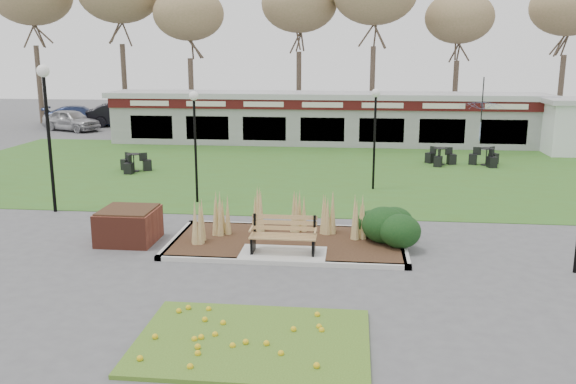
# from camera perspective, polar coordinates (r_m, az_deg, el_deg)

# --- Properties ---
(ground) EXTENTS (100.00, 100.00, 0.00)m
(ground) POSITION_cam_1_polar(r_m,az_deg,el_deg) (15.58, -0.52, -6.31)
(ground) COLOR #515154
(ground) RESTS_ON ground
(lawn) EXTENTS (34.00, 16.00, 0.02)m
(lawn) POSITION_cam_1_polar(r_m,az_deg,el_deg) (27.15, 2.46, 2.09)
(lawn) COLOR #3B631F
(lawn) RESTS_ON ground
(flower_bed) EXTENTS (4.20, 3.00, 0.16)m
(flower_bed) POSITION_cam_1_polar(r_m,az_deg,el_deg) (11.35, -3.33, -13.63)
(flower_bed) COLOR #39601B
(flower_bed) RESTS_ON ground
(planting_bed) EXTENTS (6.75, 3.40, 1.27)m
(planting_bed) POSITION_cam_1_polar(r_m,az_deg,el_deg) (16.66, 4.39, -3.73)
(planting_bed) COLOR #341F14
(planting_bed) RESTS_ON ground
(park_bench) EXTENTS (1.70, 0.66, 0.93)m
(park_bench) POSITION_cam_1_polar(r_m,az_deg,el_deg) (15.63, -0.42, -3.97)
(park_bench) COLOR olive
(park_bench) RESTS_ON ground
(brick_planter) EXTENTS (1.50, 1.50, 0.95)m
(brick_planter) POSITION_cam_1_polar(r_m,az_deg,el_deg) (17.40, -14.69, -3.02)
(brick_planter) COLOR brown
(brick_planter) RESTS_ON ground
(food_pavilion) EXTENTS (24.60, 3.40, 2.90)m
(food_pavilion) POSITION_cam_1_polar(r_m,az_deg,el_deg) (34.80, 3.37, 6.93)
(food_pavilion) COLOR gray
(food_pavilion) RESTS_ON ground
(tree_backdrop) EXTENTS (47.24, 5.24, 10.36)m
(tree_backdrop) POSITION_cam_1_polar(r_m,az_deg,el_deg) (42.75, 4.08, 17.30)
(tree_backdrop) COLOR #47382B
(tree_backdrop) RESTS_ON ground
(lamp_post_near_left) EXTENTS (0.39, 0.39, 4.76)m
(lamp_post_near_left) POSITION_cam_1_polar(r_m,az_deg,el_deg) (20.96, -21.70, 7.49)
(lamp_post_near_left) COLOR black
(lamp_post_near_left) RESTS_ON ground
(lamp_post_mid_left) EXTENTS (0.32, 0.32, 3.86)m
(lamp_post_mid_left) POSITION_cam_1_polar(r_m,az_deg,el_deg) (21.05, -8.73, 6.48)
(lamp_post_mid_left) COLOR black
(lamp_post_mid_left) RESTS_ON ground
(lamp_post_far_right) EXTENTS (0.32, 0.32, 3.82)m
(lamp_post_far_right) POSITION_cam_1_polar(r_m,az_deg,el_deg) (23.08, 8.16, 6.99)
(lamp_post_far_right) COLOR black
(lamp_post_far_right) RESTS_ON ground
(bistro_set_a) EXTENTS (1.46, 1.30, 0.78)m
(bistro_set_a) POSITION_cam_1_polar(r_m,az_deg,el_deg) (27.53, -14.21, 2.42)
(bistro_set_a) COLOR black
(bistro_set_a) RESTS_ON ground
(bistro_set_c) EXTENTS (1.46, 1.46, 0.80)m
(bistro_set_c) POSITION_cam_1_polar(r_m,az_deg,el_deg) (29.58, 18.05, 2.91)
(bistro_set_c) COLOR black
(bistro_set_c) RESTS_ON ground
(bistro_set_d) EXTENTS (1.42, 1.42, 0.78)m
(bistro_set_d) POSITION_cam_1_polar(r_m,az_deg,el_deg) (29.17, 14.02, 3.01)
(bistro_set_d) COLOR black
(bistro_set_d) RESTS_ON ground
(patio_umbrella) EXTENTS (2.32, 2.36, 2.82)m
(patio_umbrella) POSITION_cam_1_polar(r_m,az_deg,el_deg) (31.98, 17.61, 6.38)
(patio_umbrella) COLOR black
(patio_umbrella) RESTS_ON ground
(car_silver) EXTENTS (4.50, 3.19, 1.42)m
(car_silver) POSITION_cam_1_polar(r_m,az_deg,el_deg) (43.10, -19.64, 6.36)
(car_silver) COLOR #ABABB0
(car_silver) RESTS_ON ground
(car_black) EXTENTS (5.15, 3.54, 1.61)m
(car_black) POSITION_cam_1_polar(r_m,az_deg,el_deg) (44.92, -15.31, 7.01)
(car_black) COLOR black
(car_black) RESTS_ON ground
(car_blue) EXTENTS (5.26, 3.34, 1.42)m
(car_blue) POSITION_cam_1_polar(r_m,az_deg,el_deg) (45.64, -18.83, 6.75)
(car_blue) COLOR navy
(car_blue) RESTS_ON ground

